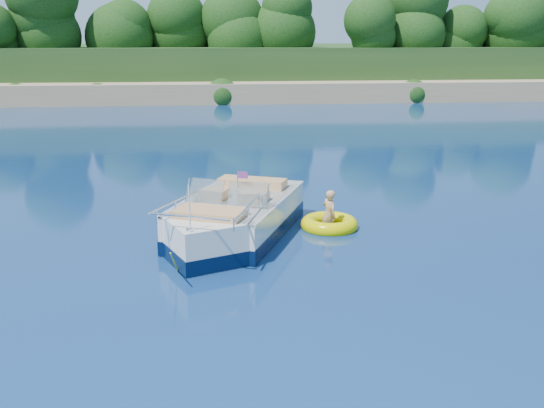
{
  "coord_description": "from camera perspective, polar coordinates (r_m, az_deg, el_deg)",
  "views": [
    {
      "loc": [
        0.31,
        -10.61,
        4.65
      ],
      "look_at": [
        1.76,
        3.27,
        0.85
      ],
      "focal_mm": 40.0,
      "sensor_mm": 36.0,
      "label": 1
    }
  ],
  "objects": [
    {
      "name": "treeline",
      "position": [
        51.63,
        -6.51,
        16.15
      ],
      "size": [
        150.0,
        7.12,
        8.19
      ],
      "color": "#321C10",
      "rests_on": "ground"
    },
    {
      "name": "boy",
      "position": [
        15.56,
        5.29,
        -2.22
      ],
      "size": [
        0.62,
        0.78,
        1.41
      ],
      "primitive_type": "imported",
      "rotation": [
        0.0,
        -0.17,
        2.06
      ],
      "color": "tan",
      "rests_on": "ground"
    },
    {
      "name": "tow_tube",
      "position": [
        15.5,
        5.41,
        -1.9
      ],
      "size": [
        1.59,
        1.59,
        0.39
      ],
      "rotation": [
        0.0,
        0.0,
        0.1
      ],
      "color": "#E0D500",
      "rests_on": "ground"
    },
    {
      "name": "motorboat",
      "position": [
        14.59,
        -3.76,
        -1.68
      ],
      "size": [
        3.78,
        6.02,
        2.12
      ],
      "rotation": [
        0.0,
        0.0,
        -0.39
      ],
      "color": "silver",
      "rests_on": "ground"
    },
    {
      "name": "shoreline",
      "position": [
        74.47,
        -6.34,
        12.33
      ],
      "size": [
        170.0,
        59.0,
        6.0
      ],
      "color": "#8B7451",
      "rests_on": "ground"
    },
    {
      "name": "ground",
      "position": [
        11.59,
        -7.05,
        -8.55
      ],
      "size": [
        160.0,
        160.0,
        0.0
      ],
      "primitive_type": "plane",
      "color": "#091742",
      "rests_on": "ground"
    }
  ]
}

